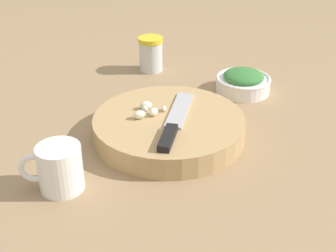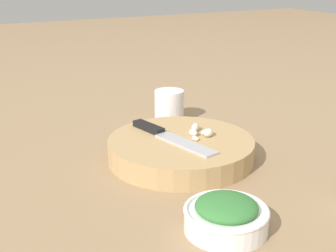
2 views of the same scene
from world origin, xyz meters
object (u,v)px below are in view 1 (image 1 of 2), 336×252
Objects in this scene: chef_knife at (174,123)px; herb_bowl at (243,82)px; coffee_mug at (59,168)px; cutting_board at (169,127)px; garlic_cloves at (147,110)px; spice_jar at (151,54)px.

herb_bowl is at bearing 67.12° from chef_knife.
coffee_mug is (0.21, -0.12, -0.01)m from chef_knife.
coffee_mug is at bearing -22.06° from cutting_board.
garlic_cloves is 0.56× the size of herb_bowl.
cutting_board is 4.10× the size of garlic_cloves.
coffee_mug reaches higher than herb_bowl.
cutting_board is 1.28× the size of chef_knife.
spice_jar is at bearing -154.16° from garlic_cloves.
garlic_cloves is at bearing -86.63° from cutting_board.
chef_knife is 3.20× the size of garlic_cloves.
chef_knife is (0.02, 0.02, 0.03)m from cutting_board.
spice_jar is (-0.32, -0.21, -0.00)m from chef_knife.
spice_jar is at bearing 110.30° from chef_knife.
garlic_cloves is 0.82× the size of spice_jar.
spice_jar is 0.54m from coffee_mug.
cutting_board is 0.35m from spice_jar.
herb_bowl is at bearing 165.74° from cutting_board.
spice_jar reaches higher than cutting_board.
garlic_cloves is at bearing 151.12° from chef_knife.
herb_bowl is at bearing 162.06° from coffee_mug.
garlic_cloves is 0.23m from coffee_mug.
coffee_mug is at bearing 10.58° from spice_jar.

